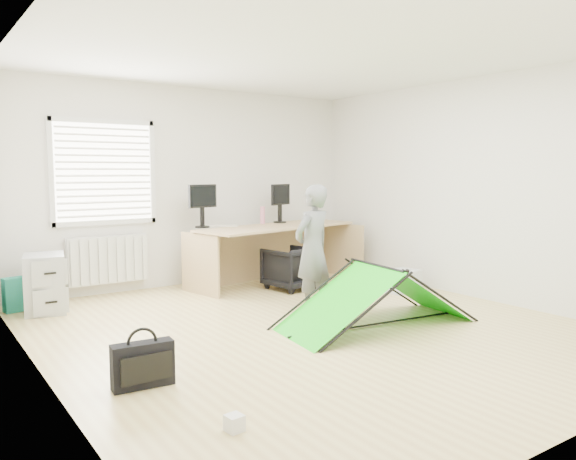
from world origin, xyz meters
TOP-DOWN VIEW (x-y plane):
  - ground at (0.00, 0.00)m, footprint 5.50×5.50m
  - back_wall at (0.00, 2.75)m, footprint 5.00×0.02m
  - window at (-1.20, 2.71)m, footprint 1.20×0.06m
  - radiator at (-1.20, 2.67)m, footprint 1.00×0.12m
  - desk at (0.94, 2.01)m, footprint 2.50×1.23m
  - filing_cabinet at (-2.05, 2.19)m, footprint 0.52×0.63m
  - monitor_left at (-0.04, 2.34)m, footprint 0.45×0.19m
  - monitor_right at (1.20, 2.34)m, footprint 0.43×0.25m
  - keyboard at (0.23, 2.30)m, footprint 0.44×0.28m
  - thermos at (0.91, 2.35)m, footprint 0.08×0.08m
  - office_chair at (0.90, 1.64)m, footprint 0.69×0.70m
  - person at (0.37, 0.47)m, footprint 0.58×0.46m
  - kite at (0.58, -0.32)m, footprint 2.10×1.13m
  - storage_crate at (1.99, 0.70)m, footprint 0.53×0.41m
  - tote_bag at (-2.29, 2.40)m, footprint 0.34×0.20m
  - laptop_bag at (-1.94, -0.56)m, footprint 0.45×0.17m
  - white_box at (-1.74, -1.55)m, footprint 0.11×0.11m

SIDE VIEW (x-z plane):
  - ground at x=0.00m, z-range 0.00..0.00m
  - white_box at x=-1.74m, z-range 0.00..0.10m
  - storage_crate at x=1.99m, z-range 0.00..0.27m
  - laptop_bag at x=-1.94m, z-range 0.00..0.33m
  - tote_bag at x=-2.29m, z-range 0.00..0.38m
  - office_chair at x=0.90m, z-range 0.00..0.56m
  - kite at x=0.58m, z-range 0.00..0.62m
  - filing_cabinet at x=-2.05m, z-range 0.00..0.65m
  - desk at x=0.94m, z-range 0.00..0.82m
  - radiator at x=-1.20m, z-range 0.15..0.75m
  - person at x=0.37m, z-range 0.00..1.42m
  - keyboard at x=0.23m, z-range 0.82..0.84m
  - thermos at x=0.91m, z-range 0.82..1.06m
  - monitor_right at x=1.20m, z-range 0.82..1.23m
  - monitor_left at x=-0.04m, z-range 0.82..1.24m
  - back_wall at x=0.00m, z-range 0.00..2.70m
  - window at x=-1.20m, z-range 0.95..2.15m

